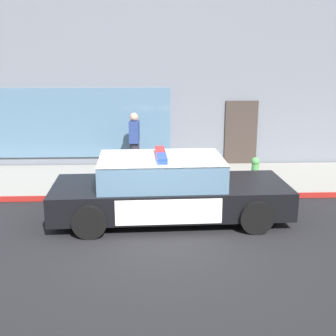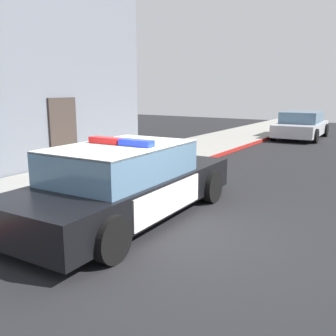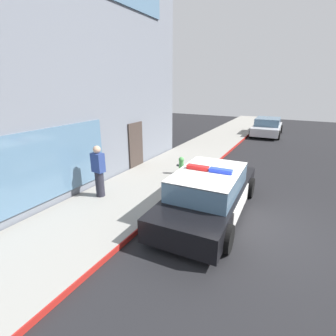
{
  "view_description": "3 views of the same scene",
  "coord_description": "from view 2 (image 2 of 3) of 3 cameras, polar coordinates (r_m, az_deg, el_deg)",
  "views": [
    {
      "loc": [
        -0.14,
        -7.85,
        3.54
      ],
      "look_at": [
        0.29,
        2.79,
        0.73
      ],
      "focal_mm": 47.26,
      "sensor_mm": 36.0,
      "label": 1
    },
    {
      "loc": [
        -4.99,
        -2.99,
        2.33
      ],
      "look_at": [
        2.58,
        1.82,
        0.46
      ],
      "focal_mm": 40.34,
      "sensor_mm": 36.0,
      "label": 2
    },
    {
      "loc": [
        -6.33,
        -0.87,
        3.7
      ],
      "look_at": [
        0.89,
        2.94,
        0.96
      ],
      "focal_mm": 26.89,
      "sensor_mm": 36.0,
      "label": 3
    }
  ],
  "objects": [
    {
      "name": "ground",
      "position": [
        6.26,
        1.41,
        -10.06
      ],
      "size": [
        48.0,
        48.0,
        0.0
      ],
      "primitive_type": "plane",
      "color": "black"
    },
    {
      "name": "sidewalk",
      "position": [
        8.86,
        -21.26,
        -3.78
      ],
      "size": [
        48.0,
        3.0,
        0.15
      ],
      "primitive_type": "cube",
      "color": "gray",
      "rests_on": "ground"
    },
    {
      "name": "curb_red_paint",
      "position": [
        7.73,
        -14.52,
        -5.57
      ],
      "size": [
        28.8,
        0.04,
        0.14
      ],
      "primitive_type": "cube",
      "color": "maroon",
      "rests_on": "ground"
    },
    {
      "name": "police_cruiser",
      "position": [
        6.89,
        -6.31,
        -2.14
      ],
      "size": [
        5.06,
        2.2,
        1.49
      ],
      "rotation": [
        0.0,
        0.0,
        0.03
      ],
      "color": "black",
      "rests_on": "ground"
    },
    {
      "name": "fire_hydrant",
      "position": [
        9.98,
        -6.78,
        1.15
      ],
      "size": [
        0.34,
        0.39,
        0.73
      ],
      "color": "#4C994C",
      "rests_on": "sidewalk"
    },
    {
      "name": "car_down_street",
      "position": [
        19.35,
        19.46,
        6.1
      ],
      "size": [
        4.28,
        2.15,
        1.29
      ],
      "rotation": [
        0.0,
        0.0,
        0.03
      ],
      "color": "#B7B7BC",
      "rests_on": "ground"
    }
  ]
}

